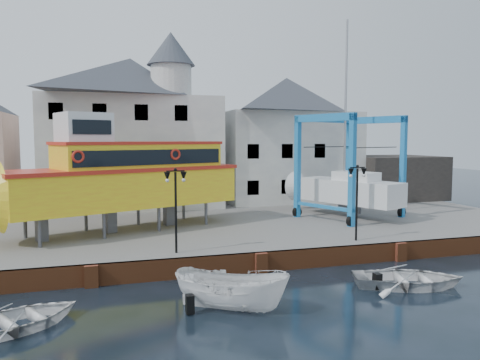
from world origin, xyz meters
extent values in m
plane|color=black|center=(0.00, 0.00, 0.00)|extent=(140.00, 140.00, 0.00)
cube|color=#605D59|center=(0.00, 11.00, 0.50)|extent=(44.00, 22.00, 1.00)
cube|color=brown|center=(0.00, 0.12, 0.50)|extent=(44.00, 0.25, 1.00)
cube|color=brown|center=(-8.00, -0.05, 0.50)|extent=(0.60, 0.36, 1.00)
cube|color=brown|center=(0.00, -0.05, 0.50)|extent=(0.60, 0.36, 1.00)
cube|color=brown|center=(8.00, -0.05, 0.50)|extent=(0.60, 0.36, 1.00)
cube|color=#B8B8B8|center=(-5.00, 18.50, 5.50)|extent=(14.00, 8.00, 9.00)
pyramid|color=#363A44|center=(-5.00, 18.50, 11.60)|extent=(14.00, 8.00, 3.20)
cube|color=black|center=(-10.50, 14.54, 2.60)|extent=(1.00, 0.08, 1.20)
cube|color=black|center=(-7.50, 14.54, 2.60)|extent=(1.00, 0.08, 1.20)
cube|color=black|center=(-4.50, 14.54, 2.60)|extent=(1.00, 0.08, 1.20)
cube|color=black|center=(-1.50, 14.54, 2.60)|extent=(1.00, 0.08, 1.20)
cube|color=black|center=(-10.50, 14.54, 5.60)|extent=(1.00, 0.08, 1.20)
cube|color=black|center=(-7.50, 14.54, 5.60)|extent=(1.00, 0.08, 1.20)
cube|color=black|center=(-4.50, 14.54, 5.60)|extent=(1.00, 0.08, 1.20)
cube|color=black|center=(-1.50, 14.54, 5.60)|extent=(1.00, 0.08, 1.20)
cube|color=black|center=(-10.50, 14.54, 8.60)|extent=(1.00, 0.08, 1.20)
cube|color=black|center=(-7.50, 14.54, 8.60)|extent=(1.00, 0.08, 1.20)
cube|color=black|center=(-4.50, 14.54, 8.60)|extent=(1.00, 0.08, 1.20)
cube|color=black|center=(-1.50, 14.54, 8.60)|extent=(1.00, 0.08, 1.20)
cylinder|color=#B8B8B8|center=(-2.00, 16.10, 11.20)|extent=(3.20, 3.20, 2.40)
cone|color=#363A44|center=(-2.00, 16.10, 13.70)|extent=(3.80, 3.80, 2.60)
cube|color=#B8B8B8|center=(9.00, 19.00, 5.00)|extent=(12.00, 8.00, 8.00)
pyramid|color=#363A44|center=(9.00, 19.00, 10.60)|extent=(12.00, 8.00, 3.20)
cube|color=black|center=(4.50, 15.04, 2.60)|extent=(1.00, 0.08, 1.20)
cube|color=black|center=(7.50, 15.04, 2.60)|extent=(1.00, 0.08, 1.20)
cube|color=black|center=(10.50, 15.04, 2.60)|extent=(1.00, 0.08, 1.20)
cube|color=black|center=(13.50, 15.04, 2.60)|extent=(1.00, 0.08, 1.20)
cube|color=black|center=(4.50, 15.04, 5.60)|extent=(1.00, 0.08, 1.20)
cube|color=black|center=(7.50, 15.04, 5.60)|extent=(1.00, 0.08, 1.20)
cube|color=black|center=(10.50, 15.04, 5.60)|extent=(1.00, 0.08, 1.20)
cube|color=black|center=(13.50, 15.04, 5.60)|extent=(1.00, 0.08, 1.20)
cube|color=black|center=(19.00, 17.00, 3.00)|extent=(8.00, 7.00, 4.00)
cylinder|color=black|center=(-4.00, 1.20, 3.00)|extent=(0.12, 0.12, 4.00)
cube|color=black|center=(-4.00, 1.20, 5.05)|extent=(0.90, 0.06, 0.06)
sphere|color=black|center=(-4.00, 1.20, 5.12)|extent=(0.16, 0.16, 0.16)
cone|color=black|center=(-4.40, 1.20, 4.78)|extent=(0.32, 0.32, 0.45)
sphere|color=white|center=(-4.40, 1.20, 4.60)|extent=(0.18, 0.18, 0.18)
cone|color=black|center=(-3.60, 1.20, 4.78)|extent=(0.32, 0.32, 0.45)
sphere|color=white|center=(-3.60, 1.20, 4.60)|extent=(0.18, 0.18, 0.18)
cylinder|color=black|center=(6.00, 1.20, 3.00)|extent=(0.12, 0.12, 4.00)
cube|color=black|center=(6.00, 1.20, 5.05)|extent=(0.90, 0.06, 0.06)
sphere|color=black|center=(6.00, 1.20, 5.12)|extent=(0.16, 0.16, 0.16)
cone|color=black|center=(5.60, 1.20, 4.78)|extent=(0.32, 0.32, 0.45)
sphere|color=white|center=(5.60, 1.20, 4.60)|extent=(0.18, 0.18, 0.18)
cone|color=black|center=(6.40, 1.20, 4.78)|extent=(0.32, 0.32, 0.45)
sphere|color=white|center=(6.40, 1.20, 4.60)|extent=(0.18, 0.18, 0.18)
cylinder|color=#59595E|center=(-10.62, 4.39, 1.75)|extent=(0.26, 0.26, 1.49)
cylinder|color=#59595E|center=(-11.67, 6.97, 1.75)|extent=(0.26, 0.26, 1.49)
cylinder|color=#59595E|center=(-7.39, 5.70, 1.75)|extent=(0.26, 0.26, 1.49)
cylinder|color=#59595E|center=(-8.44, 8.28, 1.75)|extent=(0.26, 0.26, 1.49)
cylinder|color=#59595E|center=(-4.17, 7.01, 1.75)|extent=(0.26, 0.26, 1.49)
cylinder|color=#59595E|center=(-5.22, 9.59, 1.75)|extent=(0.26, 0.26, 1.49)
cylinder|color=#59595E|center=(-0.94, 8.32, 1.75)|extent=(0.26, 0.26, 1.49)
cylinder|color=#59595E|center=(-1.99, 10.90, 1.75)|extent=(0.26, 0.26, 1.49)
cube|color=#59595E|center=(-10.68, 5.86, 1.75)|extent=(0.74, 0.69, 1.49)
cube|color=#59595E|center=(-7.00, 7.36, 1.75)|extent=(0.74, 0.69, 1.49)
cube|color=#59595E|center=(-3.31, 8.86, 1.75)|extent=(0.74, 0.69, 1.49)
cube|color=yellow|center=(-6.08, 7.74, 3.59)|extent=(14.33, 8.75, 2.19)
cube|color=red|center=(-6.08, 7.74, 4.78)|extent=(14.67, 9.01, 0.22)
cube|color=yellow|center=(-5.15, 8.11, 5.48)|extent=(10.49, 6.88, 1.59)
cube|color=black|center=(-4.50, 6.52, 5.53)|extent=(8.87, 3.66, 0.90)
cube|color=black|center=(-5.80, 9.71, 5.53)|extent=(8.87, 3.66, 0.90)
cube|color=red|center=(-5.15, 8.11, 6.36)|extent=(10.71, 7.05, 0.18)
cube|color=white|center=(-8.38, 6.80, 7.18)|extent=(3.37, 3.37, 1.81)
cube|color=black|center=(-7.88, 5.58, 7.26)|extent=(2.04, 0.87, 0.80)
torus|color=red|center=(-8.63, 4.79, 5.68)|extent=(0.70, 0.39, 0.70)
torus|color=red|center=(-3.10, 7.04, 5.68)|extent=(0.70, 0.39, 0.70)
cube|color=#2277B3|center=(7.84, 4.96, 4.61)|extent=(0.47, 0.47, 7.21)
cylinder|color=black|center=(7.84, 4.96, 1.36)|extent=(0.76, 0.52, 0.72)
cube|color=#2277B3|center=(6.00, 9.38, 4.61)|extent=(0.47, 0.47, 7.21)
cylinder|color=black|center=(6.00, 9.38, 1.36)|extent=(0.76, 0.52, 0.72)
cube|color=#2277B3|center=(13.21, 7.20, 4.61)|extent=(0.47, 0.47, 7.21)
cylinder|color=black|center=(13.21, 7.20, 1.36)|extent=(0.76, 0.52, 0.72)
cube|color=#2277B3|center=(11.37, 11.62, 4.61)|extent=(0.47, 0.47, 7.21)
cylinder|color=black|center=(11.37, 11.62, 1.36)|extent=(0.76, 0.52, 0.72)
cube|color=#2277B3|center=(6.92, 7.17, 8.03)|extent=(2.31, 4.89, 0.50)
cube|color=#2277B3|center=(6.92, 7.17, 2.03)|extent=(2.21, 4.85, 0.22)
cube|color=#2277B3|center=(12.29, 9.41, 8.03)|extent=(2.31, 4.89, 0.50)
cube|color=#2277B3|center=(12.29, 9.41, 2.03)|extent=(2.21, 4.85, 0.22)
cube|color=#2277B3|center=(8.68, 10.50, 8.03)|extent=(5.84, 2.71, 0.36)
cube|color=white|center=(9.61, 8.29, 2.85)|extent=(5.16, 8.04, 1.65)
cone|color=white|center=(7.84, 12.52, 2.85)|extent=(2.82, 2.43, 2.37)
cube|color=#59595E|center=(9.61, 8.29, 1.67)|extent=(0.94, 1.81, 0.72)
cube|color=white|center=(9.80, 7.81, 3.99)|extent=(2.71, 3.49, 0.62)
cylinder|color=#99999E|center=(9.41, 8.76, 9.34)|extent=(0.21, 0.21, 11.33)
cube|color=black|center=(10.32, 6.58, 6.03)|extent=(5.20, 2.26, 0.05)
cube|color=black|center=(8.89, 10.00, 6.03)|extent=(5.20, 2.26, 0.05)
imported|color=white|center=(-2.77, -4.49, 0.00)|extent=(4.83, 4.04, 1.79)
imported|color=white|center=(5.62, -4.00, 0.00)|extent=(5.70, 4.86, 1.00)
imported|color=white|center=(-10.40, -4.16, 0.00)|extent=(5.39, 4.91, 0.91)
camera|label=1|loc=(-7.41, -21.46, 6.60)|focal=35.00mm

